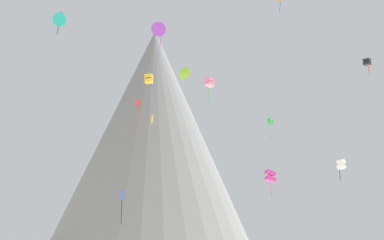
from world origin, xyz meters
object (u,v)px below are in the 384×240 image
object	(u,v)px
kite_green_high	(271,121)
kite_violet_high	(158,30)
kite_red_mid	(138,109)
kite_white_mid	(341,164)
kite_black_high	(367,62)
kite_lime_high	(185,73)
kite_magenta_mid	(270,176)
kite_blue_low	(122,199)
kite_gold_high	(149,79)
kite_teal_high	(59,19)
kite_indigo_high	(59,18)
kite_pink_mid	(210,83)
kite_yellow_mid	(152,119)
rock_massif	(151,148)

from	to	relation	value
kite_green_high	kite_violet_high	distance (m)	32.15
kite_red_mid	kite_white_mid	distance (m)	30.73
kite_black_high	kite_lime_high	distance (m)	31.98
kite_magenta_mid	kite_blue_low	bearing A→B (deg)	116.70
kite_magenta_mid	kite_gold_high	world-z (taller)	kite_gold_high
kite_teal_high	kite_indigo_high	xyz separation A→B (m)	(-2.79, 15.92, 7.42)
kite_green_high	kite_indigo_high	bearing A→B (deg)	-169.49
kite_blue_low	kite_red_mid	distance (m)	17.09
kite_indigo_high	kite_red_mid	bearing A→B (deg)	120.51
kite_pink_mid	kite_yellow_mid	distance (m)	15.60
kite_blue_low	kite_yellow_mid	size ratio (longest dim) A/B	3.09
rock_massif	kite_green_high	world-z (taller)	rock_massif
kite_blue_low	kite_violet_high	size ratio (longest dim) A/B	0.73
rock_massif	kite_white_mid	distance (m)	73.23
rock_massif	kite_violet_high	distance (m)	69.08
kite_indigo_high	kite_yellow_mid	xyz separation A→B (m)	(13.68, 9.77, -12.02)
kite_magenta_mid	kite_indigo_high	distance (m)	40.59
kite_lime_high	kite_gold_high	distance (m)	6.87
kite_yellow_mid	kite_gold_high	xyz separation A→B (m)	(-0.46, 9.18, 9.71)
kite_black_high	kite_magenta_mid	bearing A→B (deg)	166.45
kite_black_high	kite_red_mid	bearing A→B (deg)	-150.83
kite_violet_high	kite_indigo_high	bearing A→B (deg)	-5.48
kite_blue_low	kite_red_mid	bearing A→B (deg)	10.98
kite_magenta_mid	kite_teal_high	bearing A→B (deg)	123.39
kite_lime_high	kite_magenta_mid	bearing A→B (deg)	14.70
kite_pink_mid	kite_indigo_high	size ratio (longest dim) A/B	1.05
rock_massif	kite_pink_mid	bearing A→B (deg)	-85.52
kite_green_high	kite_lime_high	world-z (taller)	kite_lime_high
kite_black_high	kite_pink_mid	world-z (taller)	kite_black_high
rock_massif	kite_lime_high	xyz separation A→B (m)	(4.24, -52.69, 4.20)
kite_violet_high	kite_pink_mid	world-z (taller)	kite_violet_high
kite_magenta_mid	kite_red_mid	world-z (taller)	kite_red_mid
kite_magenta_mid	kite_black_high	distance (m)	23.82
rock_massif	kite_indigo_high	xyz separation A→B (m)	(-15.20, -68.78, 6.12)
kite_black_high	kite_indigo_high	xyz separation A→B (m)	(-42.55, 5.46, 6.81)
kite_indigo_high	kite_white_mid	world-z (taller)	kite_indigo_high
kite_violet_high	kite_gold_high	xyz separation A→B (m)	(-0.86, 19.06, -1.25)
kite_white_mid	kite_teal_high	bearing A→B (deg)	151.92
kite_indigo_high	kite_yellow_mid	distance (m)	20.67
kite_black_high	kite_gold_high	size ratio (longest dim) A/B	0.55
kite_pink_mid	kite_violet_high	bearing A→B (deg)	16.72
rock_massif	kite_yellow_mid	xyz separation A→B (m)	(-1.52, -59.01, -5.90)
kite_teal_high	kite_white_mid	distance (m)	43.78
kite_pink_mid	kite_gold_high	world-z (taller)	kite_gold_high
kite_magenta_mid	kite_gold_high	distance (m)	27.99
kite_green_high	kite_white_mid	bearing A→B (deg)	-97.57
kite_yellow_mid	kite_blue_low	bearing A→B (deg)	-168.25
kite_blue_low	kite_black_high	xyz separation A→B (m)	(32.74, -0.39, 18.87)
kite_lime_high	kite_pink_mid	world-z (taller)	kite_lime_high
kite_red_mid	rock_massif	bearing A→B (deg)	90.12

